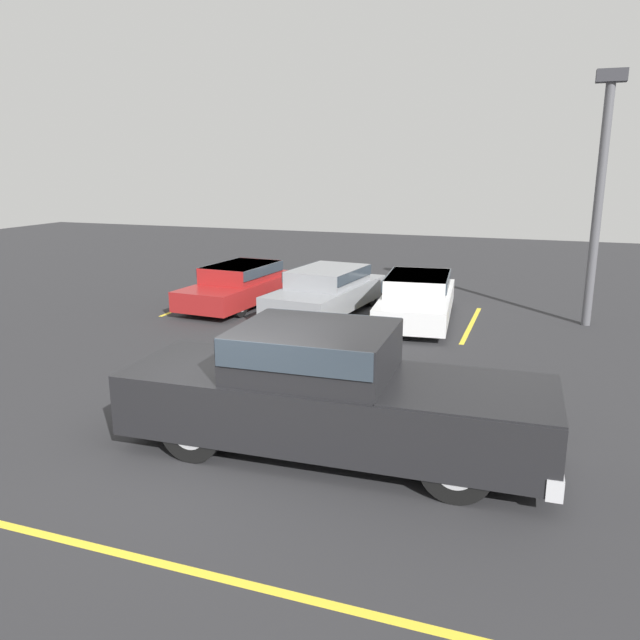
% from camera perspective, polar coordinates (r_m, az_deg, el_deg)
% --- Properties ---
extents(ground_plane, '(60.00, 60.00, 0.00)m').
position_cam_1_polar(ground_plane, '(9.29, -7.57, -12.37)').
color(ground_plane, '#2D2D30').
extents(stall_stripe_a, '(0.12, 4.07, 0.01)m').
position_cam_1_polar(stall_stripe_a, '(19.61, -11.11, 1.64)').
color(stall_stripe_a, yellow).
rests_on(stall_stripe_a, ground_plane).
extents(stall_stripe_b, '(0.12, 4.07, 0.01)m').
position_cam_1_polar(stall_stripe_b, '(18.37, -3.68, 1.05)').
color(stall_stripe_b, yellow).
rests_on(stall_stripe_b, ground_plane).
extents(stall_stripe_c, '(0.12, 4.07, 0.01)m').
position_cam_1_polar(stall_stripe_c, '(17.48, 4.65, 0.36)').
color(stall_stripe_c, yellow).
rests_on(stall_stripe_c, ground_plane).
extents(stall_stripe_d, '(0.12, 4.07, 0.01)m').
position_cam_1_polar(stall_stripe_d, '(17.00, 13.66, -0.39)').
color(stall_stripe_d, yellow).
rests_on(stall_stripe_d, ground_plane).
extents(aisle_stripe_foreground, '(8.35, 0.12, 0.01)m').
position_cam_1_polar(aisle_stripe_foreground, '(6.91, -7.73, -22.62)').
color(aisle_stripe_foreground, yellow).
rests_on(aisle_stripe_foreground, ground_plane).
extents(pickup_truck, '(6.23, 2.26, 1.86)m').
position_cam_1_polar(pickup_truck, '(9.04, 1.38, -6.61)').
color(pickup_truck, black).
rests_on(pickup_truck, ground_plane).
extents(parked_sedan_a, '(2.07, 4.73, 1.23)m').
position_cam_1_polar(parked_sedan_a, '(18.86, -7.26, 3.35)').
color(parked_sedan_a, maroon).
rests_on(parked_sedan_a, ground_plane).
extents(parked_sedan_b, '(2.32, 4.81, 1.27)m').
position_cam_1_polar(parked_sedan_b, '(17.78, 0.67, 2.87)').
color(parked_sedan_b, gray).
rests_on(parked_sedan_b, ground_plane).
extents(parked_sedan_c, '(2.25, 4.89, 1.25)m').
position_cam_1_polar(parked_sedan_c, '(17.04, 8.89, 2.17)').
color(parked_sedan_c, silver).
rests_on(parked_sedan_c, ground_plane).
extents(light_post, '(0.70, 0.36, 6.35)m').
position_cam_1_polar(light_post, '(17.44, 24.25, 11.25)').
color(light_post, '#515156').
rests_on(light_post, ground_plane).
extents(wheel_stop_curb, '(1.94, 0.20, 0.14)m').
position_cam_1_polar(wheel_stop_curb, '(21.13, -3.65, 2.95)').
color(wheel_stop_curb, '#B7B2A8').
rests_on(wheel_stop_curb, ground_plane).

